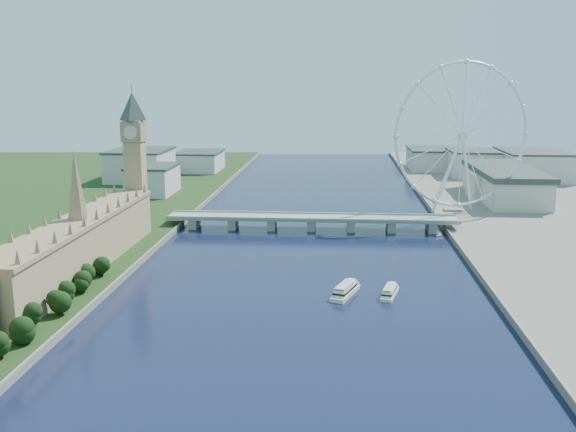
# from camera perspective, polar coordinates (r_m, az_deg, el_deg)

# --- Properties ---
(tree_row) EXTENTS (9.24, 201.24, 20.32)m
(tree_row) POSITION_cam_1_polar(r_m,az_deg,el_deg) (294.04, -22.84, -9.30)
(tree_row) COLOR black
(tree_row) RESTS_ON ground
(parliament_range) EXTENTS (24.00, 200.00, 70.00)m
(parliament_range) POSITION_cam_1_polar(r_m,az_deg,el_deg) (387.35, -18.01, -2.42)
(parliament_range) COLOR tan
(parliament_range) RESTS_ON ground
(big_ben) EXTENTS (20.02, 20.02, 110.00)m
(big_ben) POSITION_cam_1_polar(r_m,az_deg,el_deg) (479.74, -13.52, 6.31)
(big_ben) COLOR tan
(big_ben) RESTS_ON ground
(westminster_bridge) EXTENTS (220.00, 22.00, 9.50)m
(westminster_bridge) POSITION_cam_1_polar(r_m,az_deg,el_deg) (488.14, 2.10, -0.41)
(westminster_bridge) COLOR gray
(westminster_bridge) RESTS_ON ground
(london_eye) EXTENTS (113.60, 39.12, 124.30)m
(london_eye) POSITION_cam_1_polar(r_m,az_deg,el_deg) (543.10, 15.23, 6.92)
(london_eye) COLOR silver
(london_eye) RESTS_ON ground
(county_hall) EXTENTS (54.00, 144.00, 35.00)m
(county_hall) POSITION_cam_1_polar(r_m,az_deg,el_deg) (636.17, 18.54, 1.24)
(county_hall) COLOR beige
(county_hall) RESTS_ON ground
(city_skyline) EXTENTS (505.00, 280.00, 32.00)m
(city_skyline) POSITION_cam_1_polar(r_m,az_deg,el_deg) (742.97, 5.95, 4.55)
(city_skyline) COLOR beige
(city_skyline) RESTS_ON ground
(tour_boat_near) EXTENTS (17.54, 31.08, 6.69)m
(tour_boat_near) POSITION_cam_1_polar(r_m,az_deg,el_deg) (340.81, 5.09, -7.03)
(tour_boat_near) COLOR beige
(tour_boat_near) RESTS_ON ground
(tour_boat_far) EXTENTS (12.71, 26.16, 5.56)m
(tour_boat_far) POSITION_cam_1_polar(r_m,az_deg,el_deg) (343.00, 9.01, -7.01)
(tour_boat_far) COLOR beige
(tour_boat_far) RESTS_ON ground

